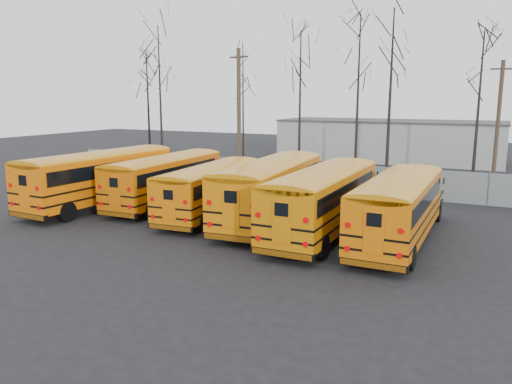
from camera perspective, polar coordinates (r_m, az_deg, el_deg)
The scene contains 18 objects.
ground at distance 24.98m, azimuth -4.74°, elevation -4.25°, with size 120.00×120.00×0.00m, color black.
fence at distance 35.38m, azimuth 5.26°, elevation 1.86°, with size 40.00×0.04×2.00m, color gray.
distant_building at distance 53.87m, azimuth 14.99°, elevation 5.67°, with size 22.00×8.00×4.00m, color #A8A7A3.
bus_a at distance 31.21m, azimuth -17.15°, elevation 2.03°, with size 3.31×12.14×3.37m.
bus_b at distance 30.63m, azimuth -10.07°, elevation 1.87°, with size 2.94×11.08×3.08m.
bus_c at distance 27.50m, azimuth -4.96°, elevation 0.76°, with size 3.17×10.48×2.89m.
bus_d at distance 26.05m, azimuth 1.86°, elevation 0.80°, with size 3.74×12.08×3.33m.
bus_e at distance 23.85m, azimuth 7.84°, elevation -0.36°, with size 2.68×11.60×3.24m.
bus_f at distance 23.13m, azimuth 16.09°, elevation -1.23°, with size 2.57×11.11×3.11m.
utility_pole_left at distance 40.25m, azimuth -1.97°, elevation 9.06°, with size 1.79×0.63×10.23m.
utility_pole_right at distance 39.28m, azimuth 25.91°, elevation 7.02°, with size 1.59×0.41×8.98m.
tree_0 at distance 48.55m, azimuth -12.20°, elevation 9.23°, with size 0.26×0.26×10.69m, color black.
tree_1 at distance 44.54m, azimuth -10.87°, elevation 10.25°, with size 0.26×0.26×12.39m, color black.
tree_2 at distance 41.09m, azimuth -1.48°, elevation 9.30°, with size 0.26×0.26×10.80m, color black.
tree_3 at distance 38.09m, azimuth 5.03°, elevation 9.52°, with size 0.26×0.26×11.30m, color black.
tree_4 at distance 37.42m, azimuth 11.53°, elevation 10.07°, with size 0.26×0.26×12.26m, color black.
tree_5 at distance 36.32m, azimuth 15.05°, elevation 9.98°, with size 0.26×0.26×12.37m, color black.
tree_6 at distance 37.58m, azimuth 24.03°, elevation 8.25°, with size 0.26×0.26×10.81m, color black.
Camera 1 is at (12.46, -20.65, 6.47)m, focal length 35.00 mm.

